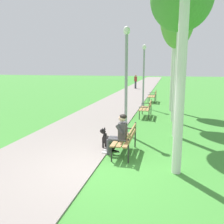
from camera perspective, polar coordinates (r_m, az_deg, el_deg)
The scene contains 12 objects.
ground_plane at distance 6.47m, azimuth -2.67°, elevation -13.47°, with size 120.00×120.00×0.00m, color #3D8433.
paved_path at distance 29.99m, azimuth 6.48°, elevation 5.61°, with size 3.42×60.00×0.04m, color gray.
park_bench_near at distance 7.43m, azimuth 3.34°, elevation -6.04°, with size 0.55×1.50×0.85m.
park_bench_mid at distance 12.91m, azimuth 8.10°, elevation 1.07°, with size 0.55×1.50×0.85m.
park_bench_far at distance 18.31m, azimuth 9.57°, elevation 3.85°, with size 0.55×1.50×0.85m.
person_seated_on_near_bench at distance 7.35m, azimuth 1.67°, elevation -4.84°, with size 0.74×0.49×1.25m.
dog_black at distance 7.89m, azimuth -0.87°, elevation -6.93°, with size 0.77×0.49×0.71m.
lamp_post_near at distance 9.37m, azimuth 3.32°, elevation 7.42°, with size 0.24×0.24×4.09m.
lamp_post_mid at distance 15.74m, azimuth 7.39°, elevation 8.45°, with size 0.24×0.24×3.96m.
birch_tree_third at distance 12.10m, azimuth 15.11°, elevation 21.33°, with size 1.60×1.37×6.60m.
birch_tree_fourth at distance 15.01m, azimuth 14.44°, elevation 19.94°, with size 1.40×1.25×6.56m.
pedestrian_distant at distance 28.90m, azimuth 5.53°, elevation 7.07°, with size 0.32×0.22×1.65m.
Camera 1 is at (1.63, -5.68, 2.65)m, focal length 39.15 mm.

